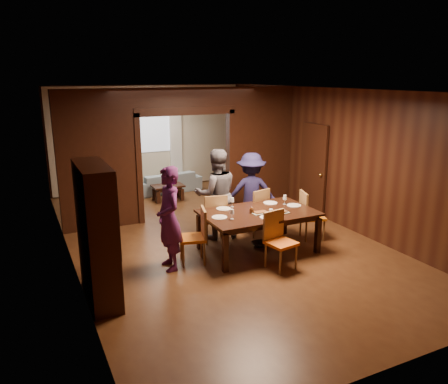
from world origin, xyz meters
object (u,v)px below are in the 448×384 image
chair_far_r (254,211)px  hutch (97,234)px  coffee_table (168,193)px  chair_near (281,241)px  person_purple (169,219)px  person_navy (251,192)px  chair_left (192,236)px  dining_table (258,231)px  chair_right (313,215)px  chair_far_l (214,217)px  person_grey (216,194)px  sofa (166,182)px

chair_far_r → hutch: size_ratio=0.48×
coffee_table → hutch: (-2.54, -4.51, 0.80)m
chair_far_r → chair_near: (-0.40, -1.63, 0.00)m
person_purple → chair_far_r: size_ratio=1.80×
person_purple → person_navy: (2.13, 1.06, -0.06)m
chair_left → chair_near: (1.25, -0.86, 0.00)m
dining_table → hutch: size_ratio=1.02×
chair_right → chair_near: same height
chair_far_l → hutch: size_ratio=0.48×
person_grey → chair_near: size_ratio=1.85×
chair_left → hutch: 1.84m
sofa → chair_far_l: bearing=78.4°
chair_far_l → chair_near: size_ratio=1.00×
chair_left → dining_table: bearing=103.2°
sofa → person_navy: bearing=92.7°
chair_right → hutch: 4.31m
person_grey → hutch: hutch is taller
person_grey → dining_table: 1.17m
sofa → chair_right: size_ratio=1.95×
person_navy → sofa: size_ratio=0.86×
person_grey → person_navy: 0.84m
dining_table → chair_far_l: size_ratio=2.10×
chair_far_r → chair_near: size_ratio=1.00×
hutch → chair_far_r: bearing=22.4°
coffee_table → chair_near: (0.38, -4.78, 0.28)m
dining_table → person_navy: bearing=67.8°
chair_left → chair_right: (2.56, 0.04, 0.00)m
chair_far_l → chair_near: 1.70m
person_navy → chair_left: person_navy is taller
person_purple → chair_left: 0.57m
sofa → hutch: hutch is taller
person_grey → sofa: size_ratio=0.94×
person_purple → chair_far_l: 1.48m
sofa → person_grey: bearing=80.1°
person_purple → coffee_table: size_ratio=2.19×
dining_table → chair_far_r: 0.89m
sofa → chair_left: chair_left is taller
chair_left → chair_right: 2.56m
chair_right → hutch: bearing=116.4°
person_navy → chair_far_l: size_ratio=1.69×
person_purple → chair_left: bearing=95.0°
person_navy → chair_right: bearing=151.5°
chair_far_l → chair_far_r: bearing=-168.5°
person_navy → dining_table: bearing=88.6°
coffee_table → chair_far_l: 3.16m
person_navy → chair_far_r: person_navy is taller
person_purple → chair_near: (1.67, -0.82, -0.39)m
person_grey → chair_far_l: person_grey is taller
chair_right → chair_near: size_ratio=1.00×
chair_near → person_grey: bearing=91.0°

